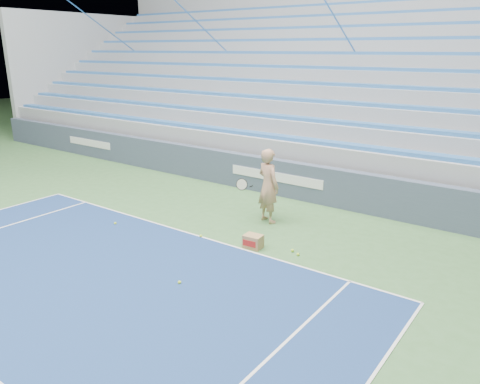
# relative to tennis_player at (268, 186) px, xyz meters

# --- Properties ---
(sponsor_barrier) EXTENTS (30.00, 0.32, 1.10)m
(sponsor_barrier) POSITION_rel_tennis_player_xyz_m (-1.02, 2.16, -0.41)
(sponsor_barrier) COLOR #3C485C
(sponsor_barrier) RESTS_ON ground
(bleachers) EXTENTS (31.00, 9.15, 7.30)m
(bleachers) POSITION_rel_tennis_player_xyz_m (-1.02, 7.87, 1.39)
(bleachers) COLOR #92959A
(bleachers) RESTS_ON ground
(tennis_player) EXTENTS (1.01, 0.95, 1.93)m
(tennis_player) POSITION_rel_tennis_player_xyz_m (0.00, 0.00, 0.00)
(tennis_player) COLOR tan
(tennis_player) RESTS_ON ground
(ball_box) EXTENTS (0.43, 0.35, 0.30)m
(ball_box) POSITION_rel_tennis_player_xyz_m (0.66, -1.61, -0.81)
(ball_box) COLOR #9B7A4B
(ball_box) RESTS_ON ground
(tennis_ball_0) EXTENTS (0.07, 0.07, 0.07)m
(tennis_ball_0) POSITION_rel_tennis_player_xyz_m (1.50, -1.29, -0.93)
(tennis_ball_0) COLOR #C6ED30
(tennis_ball_0) RESTS_ON ground
(tennis_ball_1) EXTENTS (0.07, 0.07, 0.07)m
(tennis_ball_1) POSITION_rel_tennis_player_xyz_m (1.70, -1.39, -0.93)
(tennis_ball_1) COLOR #C6ED30
(tennis_ball_1) RESTS_ON ground
(tennis_ball_2) EXTENTS (0.07, 0.07, 0.07)m
(tennis_ball_2) POSITION_rel_tennis_player_xyz_m (-0.69, -1.85, -0.93)
(tennis_ball_2) COLOR #C6ED30
(tennis_ball_2) RESTS_ON ground
(tennis_ball_3) EXTENTS (0.07, 0.07, 0.07)m
(tennis_ball_3) POSITION_rel_tennis_player_xyz_m (-3.02, -2.50, -0.93)
(tennis_ball_3) COLOR #C6ED30
(tennis_ball_3) RESTS_ON ground
(tennis_ball_4) EXTENTS (0.07, 0.07, 0.07)m
(tennis_ball_4) POSITION_rel_tennis_player_xyz_m (0.49, -3.85, -0.93)
(tennis_ball_4) COLOR #C6ED30
(tennis_ball_4) RESTS_ON ground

